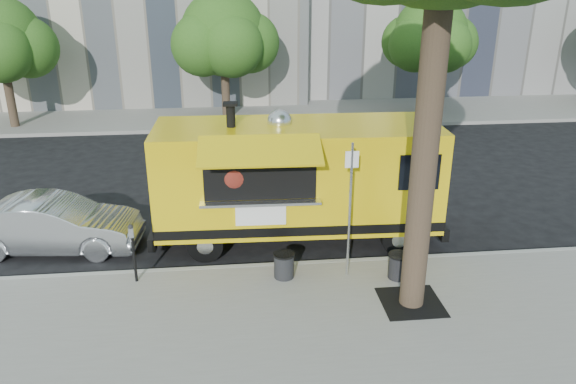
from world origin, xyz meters
name	(u,v)px	position (x,y,z in m)	size (l,w,h in m)	color
ground	(271,251)	(0.00, 0.00, 0.00)	(120.00, 120.00, 0.00)	black
sidewalk	(289,352)	(0.00, -4.00, 0.07)	(60.00, 6.00, 0.15)	gray
curb	(274,267)	(0.00, -0.93, 0.07)	(60.00, 0.14, 0.16)	#999993
far_sidewalk	(248,115)	(0.00, 13.50, 0.07)	(60.00, 5.00, 0.15)	gray
tree_well	(411,302)	(2.60, -2.80, 0.15)	(1.20, 1.20, 0.02)	black
far_tree_b	(223,34)	(-1.00, 12.70, 3.83)	(3.60, 3.60, 5.50)	#33261C
far_tree_c	(430,35)	(8.00, 12.40, 3.72)	(3.24, 3.24, 5.21)	#33261C
sign_post	(350,203)	(1.55, -1.55, 1.85)	(0.28, 0.06, 3.00)	silver
parking_meter	(133,246)	(-3.00, -1.35, 0.98)	(0.11, 0.11, 1.33)	black
food_truck	(296,178)	(0.67, 0.57, 1.65)	(7.16, 3.38, 3.51)	yellow
sedan	(54,225)	(-5.17, 0.63, 0.67)	(1.41, 4.05, 1.34)	#B7B9BF
trash_bin_left	(399,265)	(2.62, -1.80, 0.45)	(0.47, 0.47, 0.56)	black
trash_bin_right	(284,264)	(0.16, -1.51, 0.45)	(0.47, 0.47, 0.57)	black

